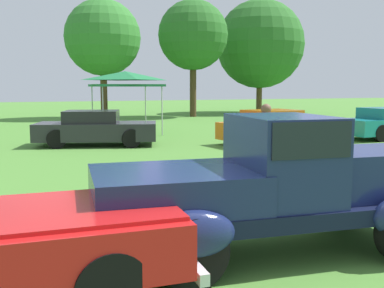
{
  "coord_description": "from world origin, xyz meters",
  "views": [
    {
      "loc": [
        -2.84,
        -4.89,
        2.05
      ],
      "look_at": [
        0.15,
        2.52,
        1.04
      ],
      "focal_mm": 42.46,
      "sensor_mm": 36.0,
      "label": 1
    }
  ],
  "objects_px": {
    "show_car_charcoal": "(96,128)",
    "feature_pickup_truck": "(275,184)",
    "canopy_tent_left_field": "(125,78)",
    "spectator_between_cars": "(265,140)",
    "show_car_orange": "(275,127)"
  },
  "relations": [
    {
      "from": "spectator_between_cars",
      "to": "canopy_tent_left_field",
      "type": "height_order",
      "value": "canopy_tent_left_field"
    },
    {
      "from": "spectator_between_cars",
      "to": "canopy_tent_left_field",
      "type": "bearing_deg",
      "value": 91.58
    },
    {
      "from": "feature_pickup_truck",
      "to": "show_car_charcoal",
      "type": "relative_size",
      "value": 1.02
    },
    {
      "from": "show_car_charcoal",
      "to": "spectator_between_cars",
      "type": "distance_m",
      "value": 7.93
    },
    {
      "from": "show_car_orange",
      "to": "spectator_between_cars",
      "type": "bearing_deg",
      "value": -123.93
    },
    {
      "from": "feature_pickup_truck",
      "to": "canopy_tent_left_field",
      "type": "distance_m",
      "value": 14.91
    },
    {
      "from": "feature_pickup_truck",
      "to": "show_car_orange",
      "type": "relative_size",
      "value": 1.06
    },
    {
      "from": "feature_pickup_truck",
      "to": "show_car_orange",
      "type": "distance_m",
      "value": 10.99
    },
    {
      "from": "feature_pickup_truck",
      "to": "canopy_tent_left_field",
      "type": "relative_size",
      "value": 1.65
    },
    {
      "from": "show_car_charcoal",
      "to": "feature_pickup_truck",
      "type": "bearing_deg",
      "value": -88.88
    },
    {
      "from": "feature_pickup_truck",
      "to": "spectator_between_cars",
      "type": "height_order",
      "value": "feature_pickup_truck"
    },
    {
      "from": "feature_pickup_truck",
      "to": "spectator_between_cars",
      "type": "bearing_deg",
      "value": 60.6
    },
    {
      "from": "show_car_charcoal",
      "to": "spectator_between_cars",
      "type": "xyz_separation_m",
      "value": [
        2.26,
        -7.6,
        0.31
      ]
    },
    {
      "from": "show_car_charcoal",
      "to": "canopy_tent_left_field",
      "type": "xyz_separation_m",
      "value": [
        1.95,
        3.52,
        1.82
      ]
    },
    {
      "from": "show_car_charcoal",
      "to": "show_car_orange",
      "type": "bearing_deg",
      "value": -17.53
    }
  ]
}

